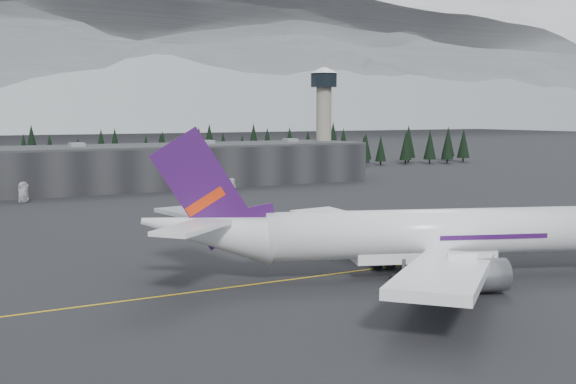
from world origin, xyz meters
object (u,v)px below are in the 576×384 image
terminal (112,167)px  gse_vehicle_a (23,200)px  jet_main (403,235)px  gse_vehicle_b (233,191)px  control_tower (324,109)px

terminal → gse_vehicle_a: bearing=-142.2°
terminal → jet_main: 132.88m
terminal → jet_main: size_ratio=2.39×
jet_main → terminal: bearing=111.7°
jet_main → gse_vehicle_a: size_ratio=12.79×
gse_vehicle_a → gse_vehicle_b: gse_vehicle_b is taller
control_tower → jet_main: control_tower is taller
terminal → control_tower: size_ratio=4.24×
terminal → jet_main: (2.15, -132.86, -0.56)m
gse_vehicle_b → control_tower: bearing=96.5°
jet_main → gse_vehicle_b: 105.99m
control_tower → gse_vehicle_b: bearing=-147.0°
terminal → jet_main: jet_main is taller
gse_vehicle_a → terminal: bearing=10.6°
gse_vehicle_a → gse_vehicle_b: bearing=-34.8°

